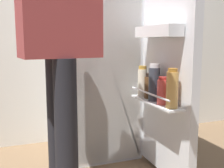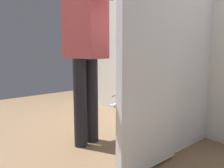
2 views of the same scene
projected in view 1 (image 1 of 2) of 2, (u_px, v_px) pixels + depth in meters
kitchen_wall at (80, 0)px, 2.47m from camera, size 4.40×0.10×2.51m
refrigerator at (97, 45)px, 2.16m from camera, size 0.66×1.21×1.73m
person at (61, 27)px, 1.43m from camera, size 0.58×0.67×1.63m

